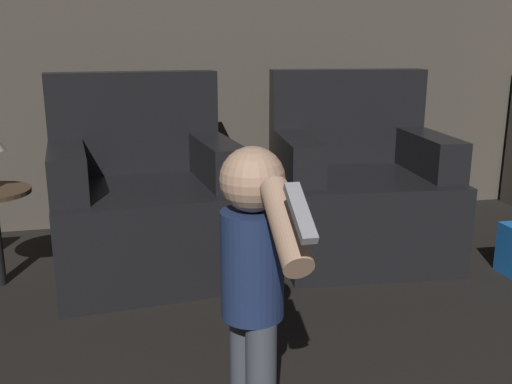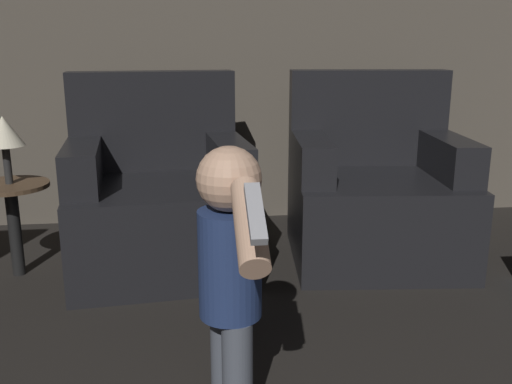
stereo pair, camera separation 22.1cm
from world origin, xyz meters
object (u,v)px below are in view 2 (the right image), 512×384
(lamp, at_px, (4,133))
(armchair_left, at_px, (159,201))
(armchair_right, at_px, (375,194))
(person_toddler, at_px, (230,265))

(lamp, bearing_deg, armchair_left, 4.45)
(armchair_left, relative_size, armchair_right, 1.00)
(person_toddler, distance_m, lamp, 1.56)
(person_toddler, bearing_deg, armchair_right, -50.33)
(armchair_left, height_order, lamp, armchair_left)
(armchair_left, relative_size, lamp, 3.01)
(armchair_right, relative_size, lamp, 3.01)
(armchair_right, bearing_deg, armchair_left, -174.72)
(armchair_right, height_order, person_toddler, armchair_right)
(person_toddler, bearing_deg, lamp, 21.51)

